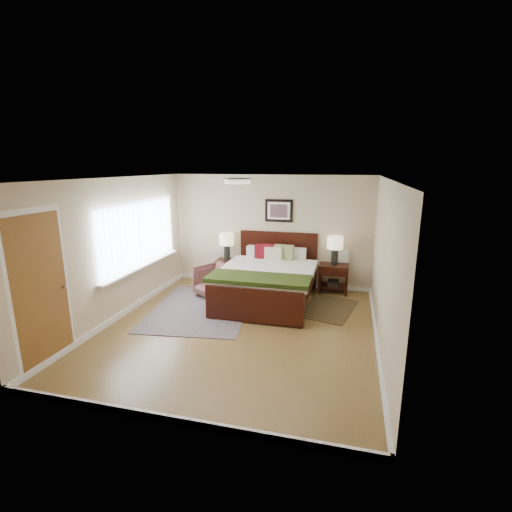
% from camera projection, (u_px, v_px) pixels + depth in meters
% --- Properties ---
extents(floor, '(5.00, 5.00, 0.00)m').
position_uv_depth(floor, '(239.00, 328.00, 6.31)').
color(floor, brown).
rests_on(floor, ground).
extents(back_wall, '(4.50, 0.04, 2.50)m').
position_uv_depth(back_wall, '(271.00, 231.00, 8.36)').
color(back_wall, '#C0B08B').
rests_on(back_wall, ground).
extents(front_wall, '(4.50, 0.04, 2.50)m').
position_uv_depth(front_wall, '(165.00, 316.00, 3.66)').
color(front_wall, '#C0B08B').
rests_on(front_wall, ground).
extents(left_wall, '(0.04, 5.00, 2.50)m').
position_uv_depth(left_wall, '(117.00, 249.00, 6.55)').
color(left_wall, '#C0B08B').
rests_on(left_wall, ground).
extents(right_wall, '(0.04, 5.00, 2.50)m').
position_uv_depth(right_wall, '(384.00, 266.00, 5.47)').
color(right_wall, '#C0B08B').
rests_on(right_wall, ground).
extents(ceiling, '(4.50, 5.00, 0.02)m').
position_uv_depth(ceiling, '(238.00, 178.00, 5.71)').
color(ceiling, white).
rests_on(ceiling, back_wall).
extents(window, '(0.11, 2.72, 1.32)m').
position_uv_depth(window, '(141.00, 235.00, 7.17)').
color(window, silver).
rests_on(window, left_wall).
extents(door, '(0.06, 1.00, 2.18)m').
position_uv_depth(door, '(41.00, 291.00, 4.94)').
color(door, silver).
rests_on(door, ground).
extents(ceil_fixture, '(0.44, 0.44, 0.08)m').
position_uv_depth(ceil_fixture, '(238.00, 181.00, 5.72)').
color(ceil_fixture, white).
rests_on(ceil_fixture, ceiling).
extents(bed, '(1.87, 2.28, 1.23)m').
position_uv_depth(bed, '(268.00, 275.00, 7.43)').
color(bed, black).
rests_on(bed, ground).
extents(wall_art, '(0.62, 0.05, 0.50)m').
position_uv_depth(wall_art, '(279.00, 211.00, 8.18)').
color(wall_art, black).
rests_on(wall_art, back_wall).
extents(nightstand_left, '(0.48, 0.44, 0.58)m').
position_uv_depth(nightstand_left, '(227.00, 265.00, 8.55)').
color(nightstand_left, black).
rests_on(nightstand_left, ground).
extents(nightstand_right, '(0.62, 0.47, 0.62)m').
position_uv_depth(nightstand_right, '(333.00, 275.00, 7.99)').
color(nightstand_right, black).
rests_on(nightstand_right, ground).
extents(lamp_left, '(0.33, 0.33, 0.61)m').
position_uv_depth(lamp_left, '(227.00, 242.00, 8.44)').
color(lamp_left, black).
rests_on(lamp_left, nightstand_left).
extents(lamp_right, '(0.33, 0.33, 0.61)m').
position_uv_depth(lamp_right, '(335.00, 245.00, 7.85)').
color(lamp_right, black).
rests_on(lamp_right, nightstand_right).
extents(armchair, '(0.99, 1.00, 0.67)m').
position_uv_depth(armchair, '(216.00, 281.00, 7.75)').
color(armchair, brown).
rests_on(armchair, ground).
extents(rug_persian, '(2.11, 2.75, 0.01)m').
position_uv_depth(rug_persian, '(202.00, 308.00, 7.20)').
color(rug_persian, '#0E0D45').
rests_on(rug_persian, ground).
extents(rug_navy, '(1.17, 1.51, 0.01)m').
position_uv_depth(rug_navy, '(328.00, 308.00, 7.16)').
color(rug_navy, black).
rests_on(rug_navy, ground).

